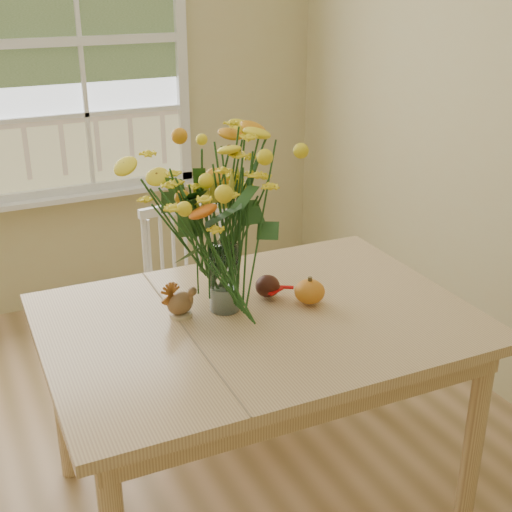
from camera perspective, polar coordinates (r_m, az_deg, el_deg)
name	(u,v)px	position (r m, az deg, el deg)	size (l,w,h in m)	color
dining_table	(258,339)	(2.44, 0.21, -6.94)	(1.50, 1.09, 0.79)	tan
windsor_chair	(190,294)	(3.22, -5.49, -3.21)	(0.49, 0.47, 0.89)	white
flower_vase	(223,213)	(2.31, -2.78, 3.59)	(0.51, 0.51, 0.60)	white
pumpkin	(310,293)	(2.47, 4.49, -3.07)	(0.11, 0.11, 0.09)	orange
turkey_figurine	(180,303)	(2.39, -6.34, -3.94)	(0.11, 0.09, 0.12)	#CCB78C
dark_gourd	(268,287)	(2.51, 0.97, -2.61)	(0.13, 0.09, 0.08)	#38160F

